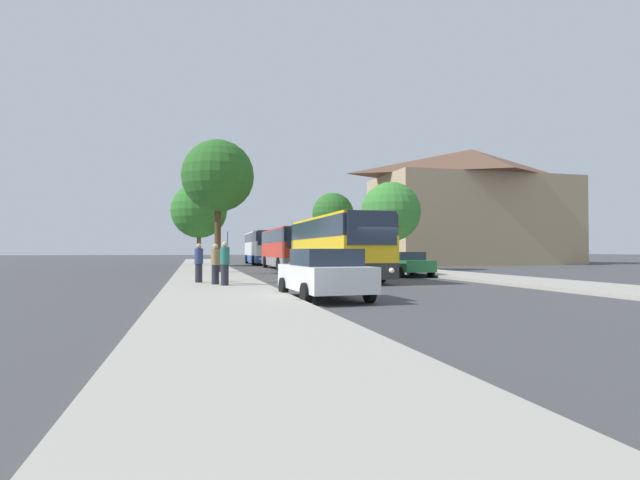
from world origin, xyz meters
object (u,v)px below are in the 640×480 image
bus_front (335,246)px  parked_car_left_curb (324,273)px  tree_right_near (333,214)px  bus_middle (287,248)px  bus_rear (261,247)px  tree_left_far (199,210)px  tree_right_mid (391,212)px  pedestrian_walking_back (215,264)px  tree_left_near (218,176)px  pedestrian_waiting_far (225,263)px  parked_car_right_near (407,264)px  pedestrian_waiting_near (199,263)px  bus_stop_sign (227,250)px  parked_car_right_far (321,258)px

bus_front → parked_car_left_curb: (-3.32, -10.30, -0.91)m
parked_car_left_curb → tree_right_near: size_ratio=0.58×
bus_middle → bus_rear: bearing=90.5°
bus_middle → parked_car_left_curb: 25.10m
tree_left_far → tree_right_mid: bearing=-44.9°
bus_middle → pedestrian_walking_back: size_ratio=7.27×
tree_left_near → pedestrian_waiting_far: bearing=-91.4°
parked_car_right_near → pedestrian_waiting_near: bearing=24.5°
tree_left_near → tree_left_far: tree_left_near is taller
pedestrian_waiting_near → pedestrian_waiting_far: pedestrian_waiting_far is taller
bus_front → bus_middle: bus_front is taller
pedestrian_waiting_far → pedestrian_walking_back: pedestrian_waiting_far is taller
bus_stop_sign → pedestrian_waiting_far: bus_stop_sign is taller
bus_front → tree_left_near: tree_left_near is taller
parked_car_left_curb → pedestrian_waiting_far: size_ratio=2.58×
pedestrian_waiting_near → pedestrian_waiting_far: (0.96, -2.10, 0.03)m
parked_car_right_far → pedestrian_waiting_near: (-11.67, -24.46, 0.17)m
parked_car_left_curb → tree_right_near: 38.62m
bus_front → parked_car_right_far: 21.68m
parked_car_left_curb → tree_left_near: 18.35m
parked_car_right_near → tree_right_mid: (2.58, 8.65, 3.70)m
pedestrian_waiting_far → tree_right_mid: 20.96m
bus_rear → tree_left_near: 22.83m
parked_car_right_far → pedestrian_waiting_near: pedestrian_waiting_near is taller
parked_car_right_near → tree_right_mid: size_ratio=0.63×
bus_rear → parked_car_right_near: (4.86, -27.08, -1.11)m
pedestrian_waiting_far → parked_car_left_curb: bearing=17.4°
parked_car_left_curb → bus_stop_sign: (-2.40, 8.25, 0.73)m
bus_front → parked_car_left_curb: 10.87m
bus_rear → bus_stop_sign: bus_rear is taller
bus_stop_sign → tree_left_near: tree_left_near is taller
pedestrian_waiting_far → tree_right_near: (13.42, 31.91, 4.45)m
tree_left_near → tree_right_near: bearing=56.0°
parked_car_left_curb → tree_right_mid: (10.72, 20.62, 3.64)m
parked_car_right_near → pedestrian_walking_back: pedestrian_walking_back is taller
parked_car_right_near → tree_right_near: tree_right_near is taller
pedestrian_waiting_far → parked_car_right_near: bearing=111.6°
parked_car_right_far → pedestrian_waiting_far: size_ratio=2.64×
tree_left_far → tree_right_near: bearing=8.7°
parked_car_right_near → pedestrian_waiting_far: size_ratio=2.42×
parked_car_right_near → pedestrian_walking_back: bearing=31.2°
bus_rear → bus_stop_sign: size_ratio=5.42×
pedestrian_walking_back → bus_stop_sign: bearing=152.5°
bus_stop_sign → tree_left_near: bearing=90.0°
parked_car_right_far → pedestrian_waiting_near: 27.10m
tree_left_far → bus_front: bearing=-74.7°
pedestrian_walking_back → bus_rear: bearing=155.4°
parked_car_left_curb → bus_stop_sign: size_ratio=1.98×
parked_car_left_curb → pedestrian_waiting_far: bearing=115.7°
pedestrian_walking_back → tree_left_far: (-0.32, 29.03, 4.40)m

